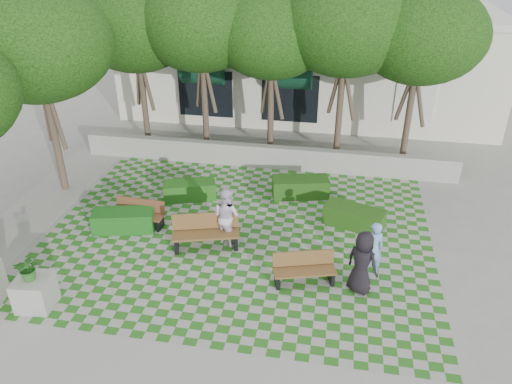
% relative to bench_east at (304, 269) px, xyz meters
% --- Properties ---
extents(ground, '(90.00, 90.00, 0.00)m').
position_rel_bench_east_xyz_m(ground, '(-2.27, 0.84, -0.43)').
color(ground, gray).
rests_on(ground, ground).
extents(lawn, '(12.00, 12.00, 0.00)m').
position_rel_bench_east_xyz_m(lawn, '(-2.27, 1.84, -0.42)').
color(lawn, '#2B721E').
rests_on(lawn, ground).
extents(sidewalk_south, '(16.00, 2.00, 0.01)m').
position_rel_bench_east_xyz_m(sidewalk_south, '(-2.27, -3.86, -0.42)').
color(sidewalk_south, '#9E9B93').
rests_on(sidewalk_south, ground).
extents(sidewalk_west, '(2.00, 12.00, 0.01)m').
position_rel_bench_east_xyz_m(sidewalk_west, '(-9.47, 1.84, -0.42)').
color(sidewalk_west, '#9E9B93').
rests_on(sidewalk_west, ground).
extents(retaining_wall, '(15.00, 0.36, 0.90)m').
position_rel_bench_east_xyz_m(retaining_wall, '(-2.27, 7.04, 0.02)').
color(retaining_wall, '#9E9B93').
rests_on(retaining_wall, ground).
extents(bench_east, '(1.79, 1.02, 0.89)m').
position_rel_bench_east_xyz_m(bench_east, '(0.00, 0.00, 0.00)').
color(bench_east, brown).
rests_on(bench_east, ground).
extents(bench_mid, '(2.11, 1.20, 1.06)m').
position_rel_bench_east_xyz_m(bench_mid, '(-3.10, 1.16, 0.08)').
color(bench_mid, brown).
rests_on(bench_mid, ground).
extents(bench_west, '(1.70, 0.64, 0.88)m').
position_rel_bench_east_xyz_m(bench_west, '(-5.57, 1.96, -0.01)').
color(bench_west, brown).
rests_on(bench_west, ground).
extents(hedge_east, '(2.06, 1.33, 0.67)m').
position_rel_bench_east_xyz_m(hedge_east, '(1.33, 3.16, -0.09)').
color(hedge_east, '#1E4612').
rests_on(hedge_east, ground).
extents(hedge_midright, '(2.13, 1.23, 0.70)m').
position_rel_bench_east_xyz_m(hedge_midright, '(-0.60, 4.86, -0.08)').
color(hedge_midright, '#1C4512').
rests_on(hedge_midright, ground).
extents(hedge_midleft, '(1.97, 1.29, 0.64)m').
position_rel_bench_east_xyz_m(hedge_midleft, '(-4.48, 3.97, -0.11)').
color(hedge_midleft, '#1C5316').
rests_on(hedge_midleft, ground).
extents(hedge_west, '(2.04, 1.19, 0.67)m').
position_rel_bench_east_xyz_m(hedge_west, '(-5.95, 1.61, -0.09)').
color(hedge_west, '#155116').
rests_on(hedge_west, ground).
extents(planter_front, '(0.96, 0.96, 1.54)m').
position_rel_bench_east_xyz_m(planter_front, '(-6.71, -2.20, 0.19)').
color(planter_front, '#9E9B93').
rests_on(planter_front, ground).
extents(person_blue, '(0.72, 0.59, 1.70)m').
position_rel_bench_east_xyz_m(person_blue, '(1.81, 0.70, 0.42)').
color(person_blue, '#7EA9E6').
rests_on(person_blue, ground).
extents(person_dark, '(1.07, 0.97, 1.83)m').
position_rel_bench_east_xyz_m(person_dark, '(1.51, -0.08, 0.49)').
color(person_dark, black).
rests_on(person_dark, ground).
extents(person_white, '(1.12, 1.04, 1.85)m').
position_rel_bench_east_xyz_m(person_white, '(-2.54, 1.56, 0.49)').
color(person_white, silver).
rests_on(person_white, ground).
extents(tree_row, '(17.70, 13.40, 7.41)m').
position_rel_bench_east_xyz_m(tree_row, '(-4.13, 6.79, 4.75)').
color(tree_row, '#47382B').
rests_on(tree_row, ground).
extents(building, '(18.00, 8.92, 5.15)m').
position_rel_bench_east_xyz_m(building, '(-1.33, 14.92, 2.09)').
color(building, silver).
rests_on(building, ground).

